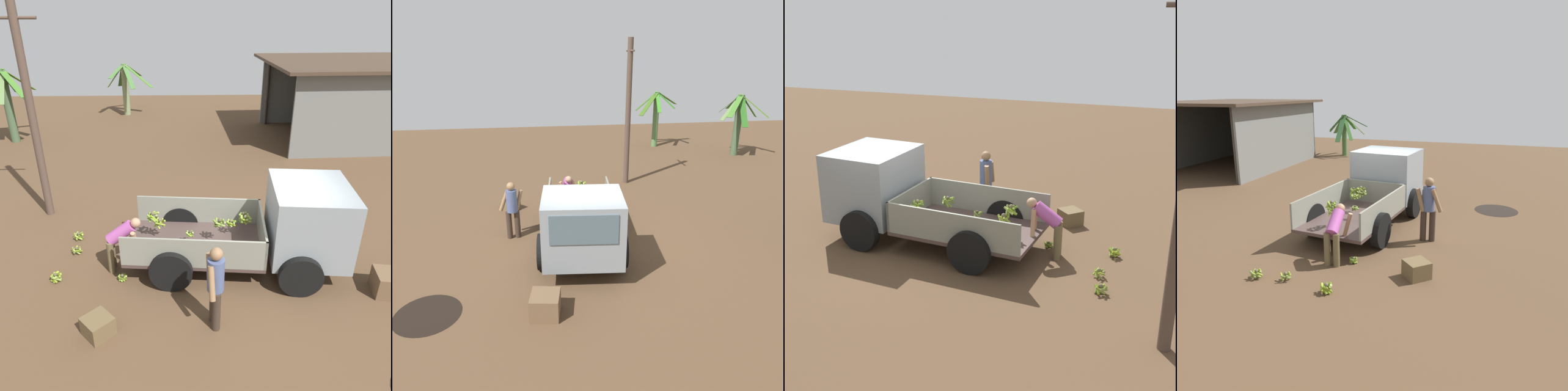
% 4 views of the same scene
% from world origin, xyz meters
% --- Properties ---
extents(ground, '(36.00, 36.00, 0.00)m').
position_xyz_m(ground, '(0.00, 0.00, 0.00)').
color(ground, brown).
extents(mud_patch_0, '(1.33, 1.33, 0.01)m').
position_xyz_m(mud_patch_0, '(1.95, -3.54, 0.00)').
color(mud_patch_0, black).
rests_on(mud_patch_0, ground).
extents(cargo_truck, '(4.72, 2.44, 1.93)m').
position_xyz_m(cargo_truck, '(0.38, -0.22, 1.03)').
color(cargo_truck, '#483734').
rests_on(cargo_truck, ground).
extents(warehouse_shed, '(8.08, 6.12, 3.20)m').
position_xyz_m(warehouse_shed, '(6.07, 8.96, 2.30)').
color(warehouse_shed, slate).
rests_on(warehouse_shed, ground).
extents(banana_palm_0, '(2.61, 2.24, 2.35)m').
position_xyz_m(banana_palm_0, '(10.34, 5.15, 1.29)').
color(banana_palm_0, '#49723C').
rests_on(banana_palm_0, ground).
extents(person_foreground_visitor, '(0.33, 0.68, 1.64)m').
position_xyz_m(person_foreground_visitor, '(-1.24, -1.94, 0.91)').
color(person_foreground_visitor, '#362A21').
rests_on(person_foreground_visitor, ground).
extents(person_worker_loading, '(0.75, 0.59, 1.24)m').
position_xyz_m(person_worker_loading, '(-3.10, -0.25, 0.74)').
color(person_worker_loading, brown).
rests_on(person_worker_loading, ground).
extents(banana_bunch_on_ground_0, '(0.22, 0.21, 0.15)m').
position_xyz_m(banana_bunch_on_ground_0, '(-3.06, -0.65, 0.08)').
color(banana_bunch_on_ground_0, brown).
rests_on(banana_bunch_on_ground_0, ground).
extents(banana_bunch_on_ground_1, '(0.25, 0.25, 0.19)m').
position_xyz_m(banana_bunch_on_ground_1, '(-4.24, 0.34, 0.11)').
color(banana_bunch_on_ground_1, brown).
rests_on(banana_bunch_on_ground_1, ground).
extents(banana_bunch_on_ground_2, '(0.27, 0.26, 0.21)m').
position_xyz_m(banana_bunch_on_ground_2, '(-4.43, -0.64, 0.12)').
color(banana_bunch_on_ground_2, brown).
rests_on(banana_bunch_on_ground_2, ground).
extents(banana_bunch_on_ground_3, '(0.26, 0.26, 0.20)m').
position_xyz_m(banana_bunch_on_ground_3, '(-4.35, 0.95, 0.11)').
color(banana_bunch_on_ground_3, brown).
rests_on(banana_bunch_on_ground_3, ground).
extents(wooden_crate_0, '(0.64, 0.64, 0.36)m').
position_xyz_m(wooden_crate_0, '(-3.27, -2.11, 0.18)').
color(wooden_crate_0, brown).
rests_on(wooden_crate_0, ground).
extents(wooden_crate_1, '(0.65, 0.65, 0.47)m').
position_xyz_m(wooden_crate_1, '(2.28, -1.21, 0.24)').
color(wooden_crate_1, brown).
rests_on(wooden_crate_1, ground).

